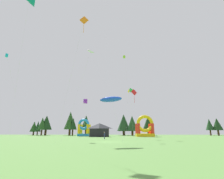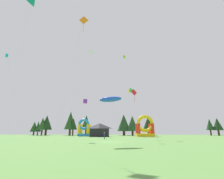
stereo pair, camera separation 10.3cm
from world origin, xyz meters
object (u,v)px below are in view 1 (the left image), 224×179
object	(u,v)px
kite_yellow_diamond	(129,91)
person_near_camera	(104,135)
festival_tent	(99,130)
kite_red_diamond	(134,93)
kite_white_parafoil	(91,52)
kite_purple_box	(85,101)
kite_blue_parafoil	(111,99)
kite_green_delta	(132,90)
inflatable_orange_dome	(145,129)
inflatable_red_slide	(84,129)
kite_lime_box	(124,57)
kite_cyan_box	(7,56)
kite_orange_diamond	(84,21)

from	to	relation	value
kite_yellow_diamond	person_near_camera	size ratio (longest dim) A/B	10.74
kite_yellow_diamond	festival_tent	bearing A→B (deg)	-148.80
kite_red_diamond	person_near_camera	size ratio (longest dim) A/B	6.10
kite_white_parafoil	kite_purple_box	world-z (taller)	kite_white_parafoil
kite_yellow_diamond	kite_red_diamond	world-z (taller)	kite_yellow_diamond
kite_blue_parafoil	kite_green_delta	world-z (taller)	kite_green_delta
kite_red_diamond	festival_tent	size ratio (longest dim) A/B	1.61
inflatable_orange_dome	festival_tent	xyz separation A→B (m)	(-15.64, -2.50, -0.43)
kite_red_diamond	kite_purple_box	distance (m)	10.16
kite_purple_box	inflatable_red_slide	xyz separation A→B (m)	(-6.35, 31.57, -5.23)
person_near_camera	inflatable_red_slide	distance (m)	25.58
kite_yellow_diamond	kite_purple_box	world-z (taller)	kite_yellow_diamond
kite_lime_box	kite_purple_box	bearing A→B (deg)	-114.61
kite_green_delta	inflatable_red_slide	size ratio (longest dim) A/B	2.14
inflatable_orange_dome	kite_cyan_box	bearing A→B (deg)	-148.28
kite_white_parafoil	person_near_camera	world-z (taller)	kite_white_parafoil
kite_purple_box	kite_green_delta	distance (m)	17.84
kite_lime_box	kite_blue_parafoil	bearing A→B (deg)	-96.92
kite_orange_diamond	festival_tent	bearing A→B (deg)	91.74
kite_orange_diamond	kite_lime_box	xyz separation A→B (m)	(7.56, 30.75, 8.39)
inflatable_orange_dome	festival_tent	world-z (taller)	inflatable_orange_dome
kite_green_delta	person_near_camera	xyz separation A→B (m)	(-7.39, -5.21, -12.22)
kite_yellow_diamond	inflatable_red_slide	world-z (taller)	kite_yellow_diamond
kite_cyan_box	kite_green_delta	world-z (taller)	kite_cyan_box
kite_red_diamond	kite_blue_parafoil	distance (m)	10.38
kite_red_diamond	inflatable_orange_dome	world-z (taller)	kite_red_diamond
kite_blue_parafoil	festival_tent	distance (m)	33.50
kite_green_delta	festival_tent	xyz separation A→B (m)	(-10.36, 11.02, -10.98)
person_near_camera	kite_cyan_box	bearing A→B (deg)	-106.28
festival_tent	kite_lime_box	bearing A→B (deg)	-27.63
inflatable_red_slide	festival_tent	world-z (taller)	inflatable_red_slide
kite_orange_diamond	kite_blue_parafoil	distance (m)	12.66
kite_yellow_diamond	kite_blue_parafoil	world-z (taller)	kite_yellow_diamond
kite_white_parafoil	kite_purple_box	distance (m)	11.47
kite_red_diamond	kite_white_parafoil	bearing A→B (deg)	176.79
kite_blue_parafoil	inflatable_orange_dome	size ratio (longest dim) A/B	0.98
kite_blue_parafoil	person_near_camera	distance (m)	17.61
inflatable_red_slide	inflatable_orange_dome	bearing A→B (deg)	-12.35
inflatable_red_slide	kite_purple_box	bearing A→B (deg)	-78.63
kite_blue_parafoil	kite_lime_box	bearing A→B (deg)	83.08
kite_red_diamond	kite_orange_diamond	bearing A→B (deg)	-127.07
kite_orange_diamond	kite_cyan_box	bearing A→B (deg)	146.12
kite_orange_diamond	kite_red_diamond	xyz separation A→B (m)	(8.56, 11.33, -8.65)
kite_yellow_diamond	festival_tent	xyz separation A→B (m)	(-10.79, -6.53, -14.85)
kite_blue_parafoil	festival_tent	world-z (taller)	kite_blue_parafoil
inflatable_orange_dome	inflatable_red_slide	bearing A→B (deg)	167.65
kite_lime_box	person_near_camera	world-z (taller)	kite_lime_box
kite_red_diamond	person_near_camera	distance (m)	13.29
kite_blue_parafoil	kite_green_delta	distance (m)	23.40
kite_green_delta	person_near_camera	distance (m)	15.20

